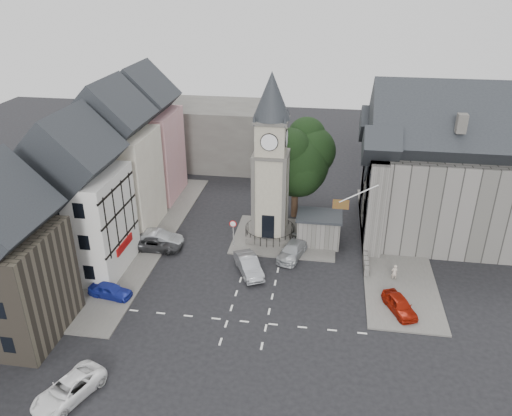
% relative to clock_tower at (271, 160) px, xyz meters
% --- Properties ---
extents(ground, '(120.00, 120.00, 0.00)m').
position_rel_clock_tower_xyz_m(ground, '(0.00, -7.99, -8.12)').
color(ground, black).
rests_on(ground, ground).
extents(pavement_west, '(6.00, 30.00, 0.14)m').
position_rel_clock_tower_xyz_m(pavement_west, '(-12.50, -1.99, -8.05)').
color(pavement_west, '#595651').
rests_on(pavement_west, ground).
extents(pavement_east, '(6.00, 26.00, 0.14)m').
position_rel_clock_tower_xyz_m(pavement_east, '(12.00, 0.01, -8.05)').
color(pavement_east, '#595651').
rests_on(pavement_east, ground).
extents(central_island, '(10.00, 8.00, 0.16)m').
position_rel_clock_tower_xyz_m(central_island, '(1.50, 0.01, -8.04)').
color(central_island, '#595651').
rests_on(central_island, ground).
extents(road_markings, '(20.00, 8.00, 0.01)m').
position_rel_clock_tower_xyz_m(road_markings, '(0.00, -13.49, -8.12)').
color(road_markings, silver).
rests_on(road_markings, ground).
extents(clock_tower, '(4.86, 4.86, 16.25)m').
position_rel_clock_tower_xyz_m(clock_tower, '(0.00, 0.00, 0.00)').
color(clock_tower, '#4C4944').
rests_on(clock_tower, ground).
extents(stone_shelter, '(4.30, 3.30, 3.08)m').
position_rel_clock_tower_xyz_m(stone_shelter, '(4.80, -0.49, -6.57)').
color(stone_shelter, '#595852').
rests_on(stone_shelter, ground).
extents(town_tree, '(7.20, 7.20, 10.80)m').
position_rel_clock_tower_xyz_m(town_tree, '(2.00, 5.01, -1.15)').
color(town_tree, black).
rests_on(town_tree, ground).
extents(warning_sign_post, '(0.70, 0.19, 2.85)m').
position_rel_clock_tower_xyz_m(warning_sign_post, '(-3.20, -2.56, -6.09)').
color(warning_sign_post, black).
rests_on(warning_sign_post, ground).
extents(terrace_pink, '(8.10, 7.60, 12.80)m').
position_rel_clock_tower_xyz_m(terrace_pink, '(-15.50, 8.01, -1.54)').
color(terrace_pink, '#D08F90').
rests_on(terrace_pink, ground).
extents(terrace_cream, '(8.10, 7.60, 12.80)m').
position_rel_clock_tower_xyz_m(terrace_cream, '(-15.50, 0.01, -1.54)').
color(terrace_cream, beige).
rests_on(terrace_cream, ground).
extents(terrace_tudor, '(8.10, 7.60, 12.00)m').
position_rel_clock_tower_xyz_m(terrace_tudor, '(-15.50, -7.99, -1.93)').
color(terrace_tudor, silver).
rests_on(terrace_tudor, ground).
extents(backdrop_west, '(20.00, 10.00, 8.00)m').
position_rel_clock_tower_xyz_m(backdrop_west, '(-12.00, 20.01, -4.12)').
color(backdrop_west, '#4C4944').
rests_on(backdrop_west, ground).
extents(east_building, '(14.40, 11.40, 12.60)m').
position_rel_clock_tower_xyz_m(east_building, '(15.59, 3.01, -1.86)').
color(east_building, '#595852').
rests_on(east_building, ground).
extents(east_boundary_wall, '(0.40, 16.00, 0.90)m').
position_rel_clock_tower_xyz_m(east_boundary_wall, '(9.20, 2.01, -7.67)').
color(east_boundary_wall, '#595852').
rests_on(east_boundary_wall, ground).
extents(flagpole, '(3.68, 0.10, 2.74)m').
position_rel_clock_tower_xyz_m(flagpole, '(8.00, -3.99, -1.12)').
color(flagpole, white).
rests_on(flagpole, ground).
extents(car_west_blue, '(3.78, 1.97, 1.23)m').
position_rel_clock_tower_xyz_m(car_west_blue, '(-11.50, -12.04, -7.51)').
color(car_west_blue, '#1C2B9C').
rests_on(car_west_blue, ground).
extents(car_west_silver, '(4.74, 1.81, 1.54)m').
position_rel_clock_tower_xyz_m(car_west_silver, '(-10.38, -3.43, -7.35)').
color(car_west_silver, '#B0B4B9').
rests_on(car_west_silver, ground).
extents(car_west_grey, '(4.87, 2.33, 1.34)m').
position_rel_clock_tower_xyz_m(car_west_grey, '(-10.27, -4.13, -7.45)').
color(car_west_grey, '#333436').
rests_on(car_west_grey, ground).
extents(car_island_silver, '(3.46, 4.81, 1.51)m').
position_rel_clock_tower_xyz_m(car_island_silver, '(-1.00, -6.77, -7.37)').
color(car_island_silver, '#95989D').
rests_on(car_island_silver, ground).
extents(car_island_east, '(3.02, 4.88, 1.32)m').
position_rel_clock_tower_xyz_m(car_island_east, '(2.55, -3.49, -7.46)').
color(car_island_east, '#A6AAAE').
rests_on(car_island_east, ground).
extents(car_east_red, '(2.87, 4.06, 1.28)m').
position_rel_clock_tower_xyz_m(car_east_red, '(11.50, -10.43, -7.48)').
color(car_east_red, '#991708').
rests_on(car_east_red, ground).
extents(van_sw_white, '(3.85, 5.27, 1.33)m').
position_rel_clock_tower_xyz_m(van_sw_white, '(-9.66, -22.49, -7.45)').
color(van_sw_white, white).
rests_on(van_sw_white, ground).
extents(pedestrian, '(0.62, 0.48, 1.50)m').
position_rel_clock_tower_xyz_m(pedestrian, '(11.50, -5.99, -7.37)').
color(pedestrian, beige).
rests_on(pedestrian, ground).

